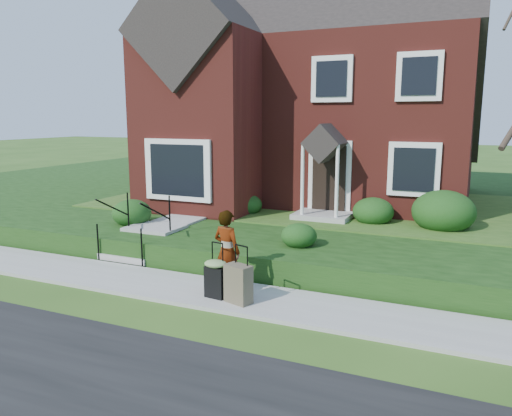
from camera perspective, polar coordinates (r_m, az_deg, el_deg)
The scene contains 10 objects.
ground at distance 10.48m, azimuth -7.39°, elevation -9.45°, with size 120.00×120.00×0.00m, color #2D5119.
sidewalk at distance 10.47m, azimuth -7.39°, elevation -9.25°, with size 60.00×1.60×0.08m, color #9E9B93.
terrace at distance 19.60m, azimuth 20.12°, elevation 0.27°, with size 44.00×20.00×0.60m, color #16350E.
walkway at distance 15.71m, azimuth -5.81°, elevation -0.31°, with size 1.20×6.00×0.06m, color #9E9B93.
main_house at distance 18.87m, azimuth 7.50°, elevation 15.58°, with size 10.40×10.20×9.40m.
front_steps at distance 13.16m, azimuth -12.61°, elevation -3.33°, with size 1.40×2.02×1.50m.
foundation_shrubs at distance 14.18m, azimuth 5.64°, elevation 0.33°, with size 10.23×4.47×1.15m.
woman at distance 9.95m, azimuth -3.34°, elevation -4.96°, with size 0.61×0.40×1.67m, color #999999.
suitcase_black at distance 9.76m, azimuth -4.62°, elevation -7.79°, with size 0.50×0.43×1.09m.
suitcase_olive at distance 9.49m, azimuth -2.03°, elevation -8.64°, with size 0.57×0.43×1.10m.
Camera 1 is at (5.17, -8.39, 3.56)m, focal length 35.00 mm.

